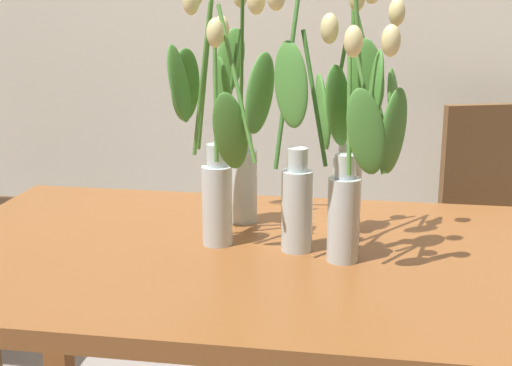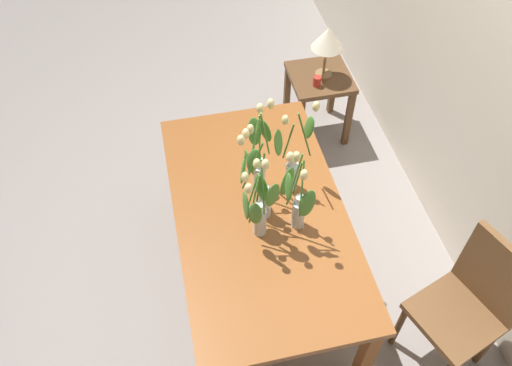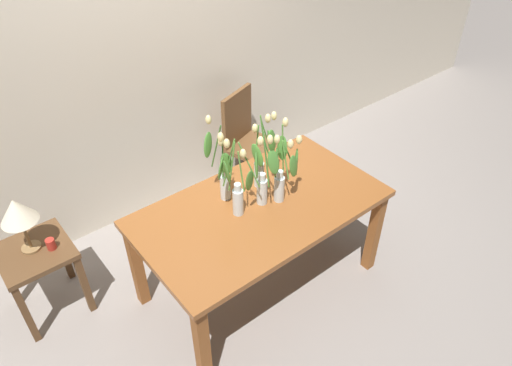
{
  "view_description": "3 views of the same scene",
  "coord_description": "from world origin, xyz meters",
  "views": [
    {
      "loc": [
        0.19,
        -1.47,
        1.28
      ],
      "look_at": [
        -0.06,
        -0.02,
        0.9
      ],
      "focal_mm": 50.34,
      "sensor_mm": 36.0,
      "label": 1
    },
    {
      "loc": [
        1.62,
        -0.38,
        2.96
      ],
      "look_at": [
        0.01,
        -0.02,
        0.99
      ],
      "focal_mm": 36.61,
      "sensor_mm": 36.0,
      "label": 2
    },
    {
      "loc": [
        -1.45,
        -1.75,
        2.69
      ],
      "look_at": [
        -0.03,
        0.0,
        0.94
      ],
      "focal_mm": 32.84,
      "sensor_mm": 36.0,
      "label": 3
    }
  ],
  "objects": [
    {
      "name": "tulip_vase_2",
      "position": [
        0.04,
        -0.01,
        0.93
      ],
      "size": [
        0.18,
        0.17,
        0.58
      ],
      "color": "silver",
      "rests_on": "dining_table"
    },
    {
      "name": "dining_table",
      "position": [
        0.0,
        0.0,
        0.65
      ],
      "size": [
        1.6,
        0.9,
        0.74
      ],
      "color": "brown",
      "rests_on": "ground"
    },
    {
      "name": "tulip_vase_0",
      "position": [
        0.15,
        -0.04,
        0.95
      ],
      "size": [
        0.17,
        0.18,
        0.59
      ],
      "color": "silver",
      "rests_on": "dining_table"
    },
    {
      "name": "dining_chair",
      "position": [
        0.64,
        0.96,
        0.52
      ],
      "size": [
        0.51,
        0.51,
        0.93
      ],
      "color": "brown",
      "rests_on": "ground"
    },
    {
      "name": "tulip_vase_4",
      "position": [
        -0.16,
        0.02,
        0.98
      ],
      "size": [
        0.27,
        0.2,
        0.58
      ],
      "color": "silver",
      "rests_on": "dining_table"
    },
    {
      "name": "tulip_vase_3",
      "position": [
        0.14,
        0.15,
        0.95
      ],
      "size": [
        0.22,
        0.16,
        0.57
      ],
      "color": "silver",
      "rests_on": "dining_table"
    },
    {
      "name": "tulip_vase_1",
      "position": [
        -0.14,
        0.21,
        0.93
      ],
      "size": [
        0.14,
        0.23,
        0.58
      ],
      "color": "silver",
      "rests_on": "dining_table"
    }
  ]
}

